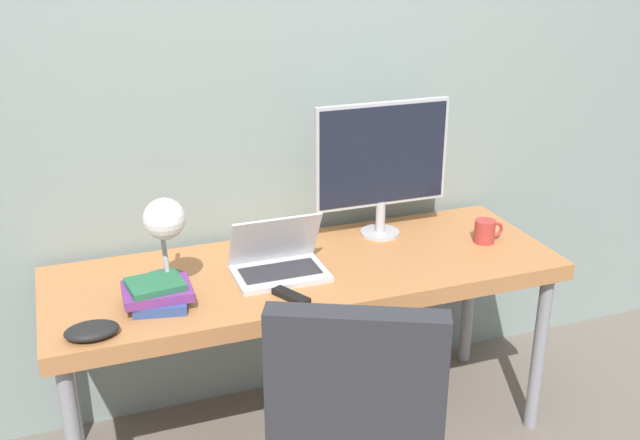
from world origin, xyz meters
TOP-DOWN VIEW (x-y plane):
  - wall_back at (0.00, 0.69)m, footprint 8.00×0.05m
  - desk at (0.00, 0.31)m, footprint 1.78×0.62m
  - laptop at (-0.11, 0.29)m, footprint 0.31×0.21m
  - monitor at (0.36, 0.49)m, footprint 0.52×0.15m
  - desk_lamp at (-0.49, 0.25)m, footprint 0.15×0.26m
  - book_stack at (-0.53, 0.20)m, footprint 0.22×0.19m
  - tv_remote at (-0.13, 0.10)m, footprint 0.10×0.14m
  - mug at (0.70, 0.28)m, footprint 0.12×0.08m
  - game_controller at (-0.74, 0.08)m, footprint 0.16×0.11m

SIDE VIEW (x-z plane):
  - desk at x=0.00m, z-range 0.29..1.00m
  - tv_remote at x=-0.13m, z-range 0.71..0.73m
  - game_controller at x=-0.74m, z-range 0.71..0.75m
  - book_stack at x=-0.53m, z-range 0.71..0.79m
  - mug at x=0.70m, z-range 0.71..0.80m
  - laptop at x=-0.11m, z-range 0.65..0.86m
  - desk_lamp at x=-0.49m, z-range 0.77..1.11m
  - monitor at x=0.36m, z-range 0.75..1.26m
  - wall_back at x=0.00m, z-range 0.00..2.60m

